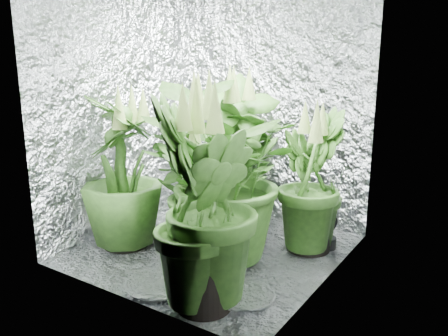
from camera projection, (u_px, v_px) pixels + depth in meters
ground at (214, 248)px, 2.98m from camera, size 1.60×1.60×0.00m
walls at (213, 101)px, 2.75m from camera, size 1.62×1.62×2.00m
plant_a at (236, 165)px, 3.45m from camera, size 0.94×0.94×0.96m
plant_b at (239, 157)px, 3.17m from camera, size 0.83×0.83×1.24m
plant_c at (311, 183)px, 2.87m from camera, size 0.59×0.59×1.02m
plant_d at (123, 175)px, 2.92m from camera, size 0.73×0.73×1.11m
plant_e at (218, 175)px, 2.64m from camera, size 1.36×1.36×1.20m
plant_f at (189, 195)px, 2.83m from camera, size 0.60×0.60×0.89m
plant_g at (203, 207)px, 2.13m from camera, size 0.63×0.63×1.16m
circulation_fan at (324, 227)px, 2.98m from camera, size 0.18×0.28×0.34m
plant_label at (210, 258)px, 2.13m from camera, size 0.05×0.03×0.09m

